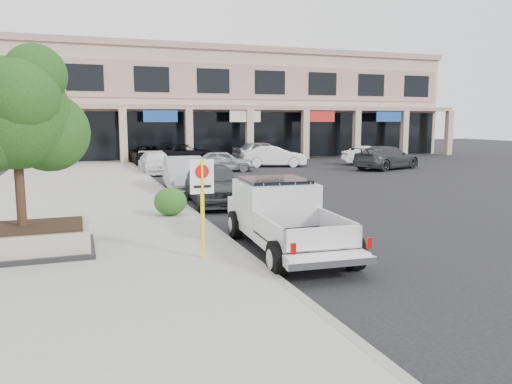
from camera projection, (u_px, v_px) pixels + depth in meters
ground at (295, 248)px, 13.08m from camera, size 120.00×120.00×0.00m
sidewalk at (74, 217)px, 16.83m from camera, size 8.00×52.00×0.15m
curb at (189, 210)px, 18.14m from camera, size 0.20×52.00×0.15m
strip_mall at (226, 104)px, 46.68m from camera, size 40.55×12.43×9.50m
planter at (24, 240)px, 11.90m from camera, size 3.20×2.20×0.68m
planter_tree at (22, 116)px, 11.67m from camera, size 2.90×2.55×4.00m
no_parking_sign at (202, 195)px, 11.37m from camera, size 0.55×0.09×2.30m
hedge at (170, 202)px, 16.67m from camera, size 1.10×0.99×0.93m
pickup_truck at (287, 217)px, 12.58m from camera, size 2.43×5.75×1.77m
curb_car_a at (214, 184)px, 19.76m from camera, size 2.23×4.93×1.64m
curb_car_b at (184, 174)px, 23.46m from camera, size 2.13×5.01×1.61m
curb_car_c at (156, 163)px, 31.26m from camera, size 1.94×4.60×1.33m
curb_car_d at (150, 156)px, 36.39m from camera, size 2.60×5.31×1.45m
lot_car_a at (223, 161)px, 32.39m from camera, size 4.23×2.52×1.35m
lot_car_b at (274, 156)px, 35.58m from camera, size 4.70×2.75×1.46m
lot_car_c at (387, 158)px, 33.80m from camera, size 5.86×4.02×1.58m
lot_car_d at (186, 154)px, 38.52m from camera, size 5.70×3.62×1.47m
lot_car_e at (262, 151)px, 40.20m from camera, size 5.02×2.61×1.63m
lot_car_f at (371, 156)px, 36.93m from camera, size 4.42×2.43×1.38m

